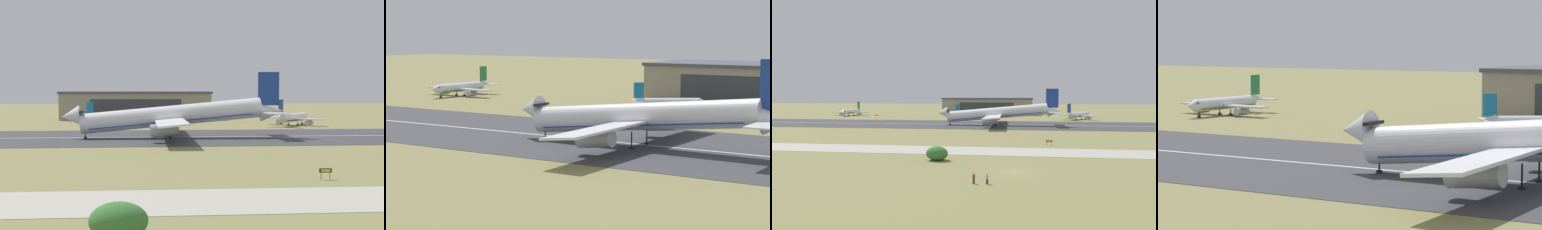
# 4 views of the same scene
# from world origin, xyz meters

# --- Properties ---
(airplane_landing) EXTENTS (55.07, 51.93, 16.34)m
(airplane_landing) POSITION_xyz_m (-7.84, 98.78, 5.39)
(airplane_landing) COLOR white
(airplane_landing) RESTS_ON ground_plane
(airplane_parked_east) EXTENTS (24.48, 25.19, 8.85)m
(airplane_parked_east) POSITION_xyz_m (-103.83, 158.38, 2.64)
(airplane_parked_east) COLOR silver
(airplane_parked_east) RESTS_ON ground_plane
(airplane_parked_far_east) EXTENTS (18.62, 17.92, 7.91)m
(airplane_parked_far_east) POSITION_xyz_m (-26.52, 148.37, 2.81)
(airplane_parked_far_east) COLOR silver
(airplane_parked_far_east) RESTS_ON ground_plane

